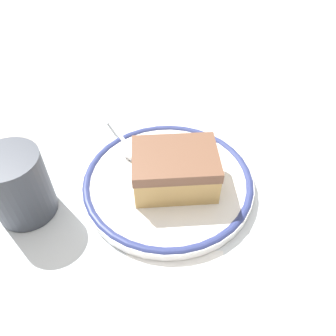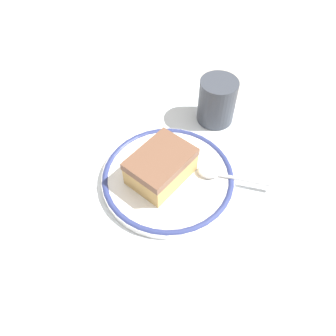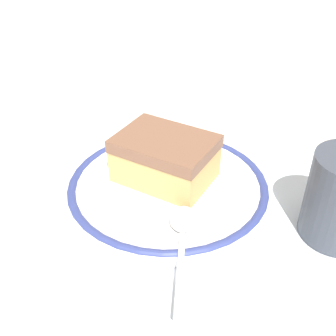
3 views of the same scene
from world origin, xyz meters
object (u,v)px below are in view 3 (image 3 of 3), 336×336
(napkin, at_px, (230,131))
(plate, at_px, (168,187))
(cake_slice, at_px, (165,158))
(spoon, at_px, (183,230))

(napkin, bearing_deg, plate, -153.51)
(cake_slice, relative_size, napkin, 0.94)
(spoon, relative_size, napkin, 0.84)
(plate, distance_m, napkin, 0.16)
(spoon, xyz_separation_m, napkin, (0.17, 0.14, -0.02))
(plate, bearing_deg, napkin, 26.49)
(cake_slice, bearing_deg, napkin, 23.35)
(plate, xyz_separation_m, spoon, (-0.03, -0.07, 0.01))
(cake_slice, xyz_separation_m, spoon, (-0.03, -0.08, -0.02))
(napkin, bearing_deg, spoon, -139.77)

